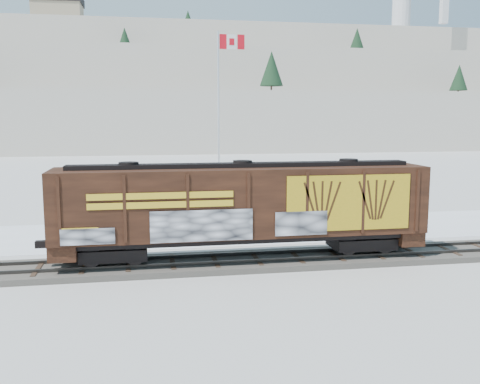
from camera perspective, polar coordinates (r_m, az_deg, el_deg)
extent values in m
plane|color=white|center=(26.00, 1.71, -7.66)|extent=(500.00, 500.00, 0.00)
cube|color=#59544C|center=(25.97, 1.71, -7.36)|extent=(50.00, 3.40, 0.28)
cube|color=#33302D|center=(25.23, 2.05, -7.31)|extent=(50.00, 0.10, 0.15)
cube|color=#33302D|center=(26.59, 1.40, -6.51)|extent=(50.00, 0.10, 0.15)
cube|color=white|center=(33.16, -0.93, -4.18)|extent=(40.00, 8.00, 0.03)
cube|color=white|center=(119.62, -7.63, 7.47)|extent=(360.00, 40.00, 12.00)
cube|color=white|center=(149.68, -8.18, 9.86)|extent=(360.00, 40.00, 24.00)
cube|color=white|center=(184.88, -8.58, 11.20)|extent=(360.00, 50.00, 35.00)
cone|color=black|center=(118.12, 3.38, 13.02)|extent=(5.04, 5.04, 7.38)
cone|color=black|center=(142.31, 22.32, 11.23)|extent=(4.20, 4.20, 6.15)
cone|color=black|center=(154.04, -12.20, 15.74)|extent=(3.92, 3.92, 5.74)
cone|color=black|center=(161.67, 12.37, 15.57)|extent=(4.48, 4.48, 6.56)
cone|color=black|center=(189.90, -5.57, 17.82)|extent=(4.20, 4.20, 6.15)
cube|color=tan|center=(191.13, -18.83, 17.25)|extent=(15.00, 12.00, 8.00)
cube|color=black|center=(192.07, -18.91, 18.78)|extent=(15.75, 12.60, 2.40)
cube|color=black|center=(25.32, -13.28, -6.25)|extent=(3.00, 2.00, 0.90)
cube|color=black|center=(27.34, 12.77, -5.17)|extent=(3.00, 2.00, 0.90)
cylinder|color=black|center=(24.64, -15.60, -6.73)|extent=(0.90, 0.12, 0.90)
cube|color=black|center=(25.54, 0.27, -4.69)|extent=(17.42, 2.40, 0.25)
cube|color=#3B1D10|center=(25.22, 0.27, -0.91)|extent=(17.42, 3.00, 3.17)
cube|color=black|center=(25.01, 0.28, 2.91)|extent=(16.02, 0.90, 0.20)
cube|color=#BF9317|center=(25.03, 11.57, -1.14)|extent=(5.92, 0.03, 2.56)
cube|color=gold|center=(23.25, -8.37, -0.88)|extent=(6.27, 0.02, 0.70)
cube|color=silver|center=(23.56, -4.07, -3.62)|extent=(4.53, 0.03, 1.40)
cylinder|color=silver|center=(38.35, -2.25, -2.38)|extent=(0.90, 0.90, 0.20)
cylinder|color=silver|center=(37.72, -2.31, 7.10)|extent=(0.14, 0.14, 12.84)
cube|color=red|center=(38.11, -1.82, 15.74)|extent=(0.50, 0.07, 1.00)
cube|color=white|center=(38.20, -0.89, 15.73)|extent=(0.70, 0.09, 1.00)
cube|color=red|center=(38.31, 0.11, 15.71)|extent=(0.50, 0.07, 1.00)
imported|color=#9FA2A6|center=(33.46, -4.08, -2.90)|extent=(4.20, 3.04, 1.33)
imported|color=silver|center=(31.14, -3.09, -3.57)|extent=(4.76, 2.67, 1.48)
imported|color=black|center=(35.26, 14.32, -2.38)|extent=(5.82, 4.05, 1.56)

